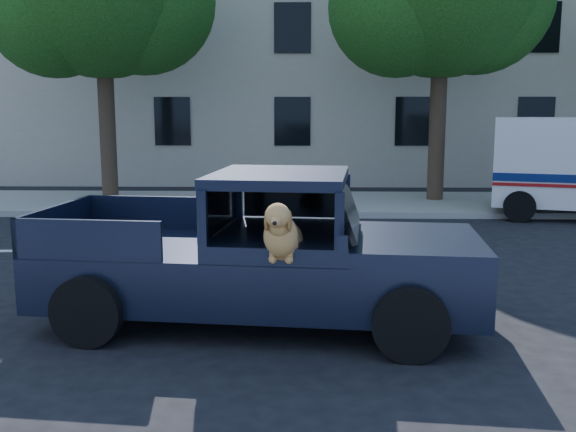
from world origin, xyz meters
The scene contains 5 objects.
ground centered at (0.00, 0.00, 0.00)m, with size 120.00×120.00×0.00m, color black.
far_sidewalk centered at (0.00, 9.20, 0.07)m, with size 60.00×4.00×0.15m, color gray.
lane_stripes centered at (2.00, 3.40, 0.01)m, with size 21.60×0.14×0.01m, color silver, non-canonical shape.
building_main centered at (3.00, 16.50, 4.50)m, with size 26.00×6.00×9.00m, color #C2B5A0.
pickup_truck centered at (0.80, -0.48, 0.63)m, with size 5.34×2.89×1.85m.
Camera 1 is at (1.42, -7.99, 2.57)m, focal length 40.00 mm.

